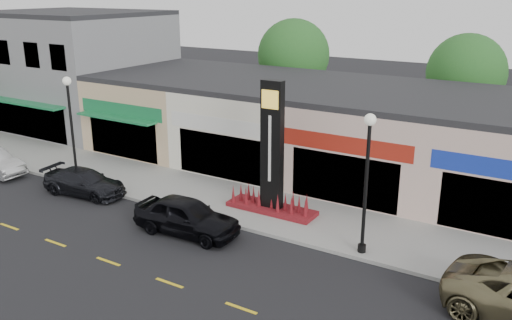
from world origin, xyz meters
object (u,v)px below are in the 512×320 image
object	(u,v)px
pylon_sign	(272,167)
car_dark_sedan	(84,182)
car_black_sedan	(187,216)
lamp_east_near	(367,170)
lamp_west_near	(71,118)

from	to	relation	value
pylon_sign	car_dark_sedan	world-z (taller)	pylon_sign
pylon_sign	car_black_sedan	world-z (taller)	pylon_sign
pylon_sign	lamp_east_near	bearing A→B (deg)	-18.75
lamp_east_near	car_black_sedan	bearing A→B (deg)	-164.19
car_dark_sedan	car_black_sedan	world-z (taller)	car_black_sedan
lamp_east_near	car_black_sedan	xyz separation A→B (m)	(-6.99, -1.98, -2.69)
lamp_east_near	car_dark_sedan	size ratio (longest dim) A/B	1.24
lamp_east_near	car_black_sedan	distance (m)	7.75
lamp_west_near	car_dark_sedan	world-z (taller)	lamp_west_near
lamp_west_near	lamp_east_near	distance (m)	16.00
lamp_east_near	car_dark_sedan	distance (m)	14.50
car_dark_sedan	car_black_sedan	size ratio (longest dim) A/B	0.95
pylon_sign	car_black_sedan	xyz separation A→B (m)	(-1.99, -3.68, -1.49)
lamp_west_near	lamp_east_near	bearing A→B (deg)	0.00
lamp_west_near	lamp_east_near	xyz separation A→B (m)	(16.00, 0.00, 0.00)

